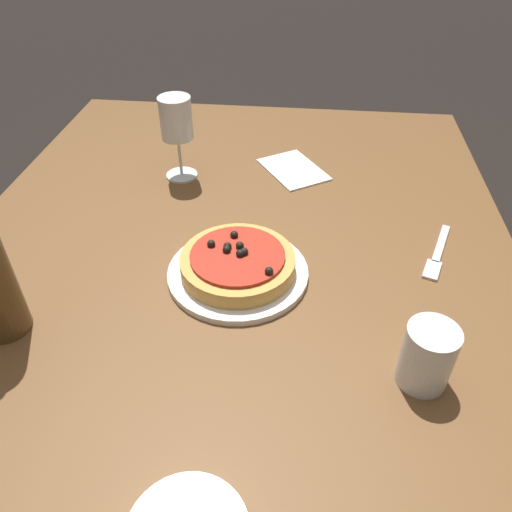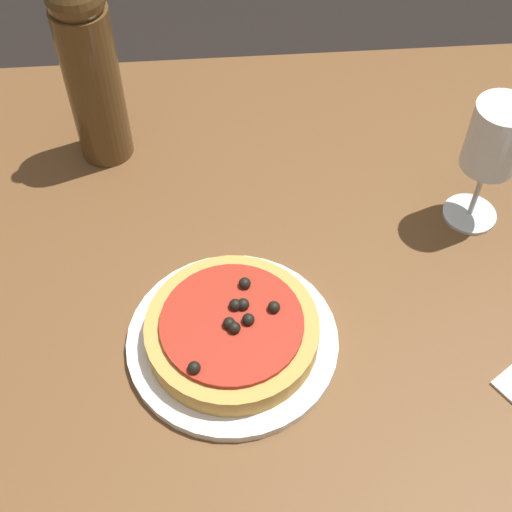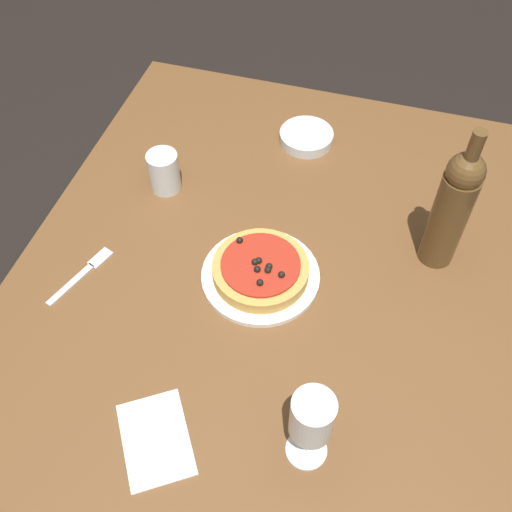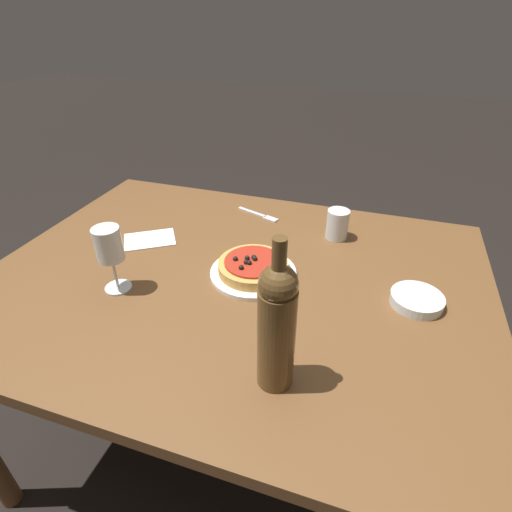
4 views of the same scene
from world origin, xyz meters
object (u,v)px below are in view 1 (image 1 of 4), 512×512
(wine_glass, at_px, (176,122))
(fork, at_px, (437,255))
(dinner_plate, at_px, (238,273))
(pizza, at_px, (238,262))
(dining_table, at_px, (233,289))
(water_cup, at_px, (427,356))

(wine_glass, distance_m, fork, 0.59)
(dinner_plate, relative_size, wine_glass, 1.33)
(dinner_plate, xyz_separation_m, pizza, (0.00, 0.00, 0.02))
(dining_table, relative_size, pizza, 7.05)
(pizza, bearing_deg, wine_glass, 28.10)
(dinner_plate, height_order, fork, dinner_plate)
(dinner_plate, bearing_deg, dining_table, 21.53)
(dining_table, distance_m, pizza, 0.12)
(dinner_plate, bearing_deg, fork, -75.53)
(dinner_plate, xyz_separation_m, fork, (0.09, -0.35, -0.00))
(dinner_plate, distance_m, wine_glass, 0.39)
(pizza, xyz_separation_m, water_cup, (-0.19, -0.28, 0.02))
(dining_table, distance_m, dinner_plate, 0.10)
(pizza, height_order, wine_glass, wine_glass)
(dining_table, relative_size, dinner_plate, 5.71)
(dinner_plate, distance_m, fork, 0.37)
(dining_table, height_order, fork, fork)
(wine_glass, relative_size, fork, 1.07)
(dining_table, bearing_deg, pizza, -158.48)
(pizza, bearing_deg, dining_table, 21.52)
(dining_table, relative_size, fork, 8.12)
(wine_glass, bearing_deg, dinner_plate, -151.91)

